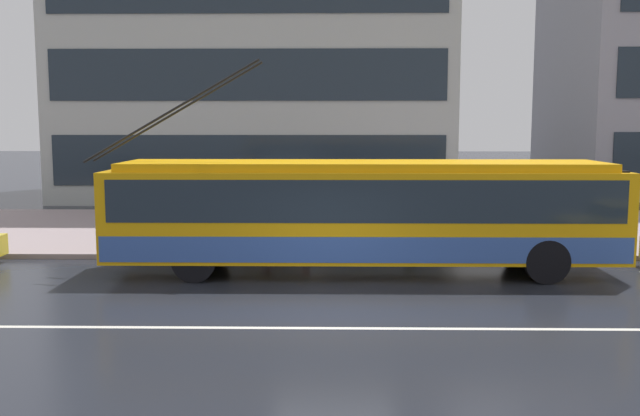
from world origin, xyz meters
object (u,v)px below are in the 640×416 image
at_px(bus_shelter, 261,183).
at_px(pedestrian_approaching_curb, 308,189).
at_px(pedestrian_at_shelter, 414,190).
at_px(pedestrian_walking_past, 265,194).
at_px(trolleybus, 363,212).

bearing_deg(bus_shelter, pedestrian_approaching_curb, 17.80).
distance_m(pedestrian_at_shelter, pedestrian_walking_past, 4.62).
relative_size(trolleybus, pedestrian_walking_past, 6.86).
xyz_separation_m(bus_shelter, pedestrian_at_shelter, (4.67, 0.53, -0.26)).
distance_m(trolleybus, pedestrian_walking_past, 4.34).
distance_m(trolleybus, pedestrian_at_shelter, 4.66).
bearing_deg(pedestrian_walking_past, bus_shelter, 109.21).
distance_m(trolleybus, bus_shelter, 4.79).
bearing_deg(pedestrian_approaching_curb, bus_shelter, -162.20).
relative_size(pedestrian_at_shelter, pedestrian_approaching_curb, 1.00).
distance_m(trolleybus, pedestrian_approaching_curb, 4.50).
bearing_deg(trolleybus, pedestrian_walking_past, 129.44).
bearing_deg(pedestrian_at_shelter, pedestrian_walking_past, -167.88).
relative_size(bus_shelter, pedestrian_walking_past, 2.20).
xyz_separation_m(bus_shelter, pedestrian_walking_past, (0.15, -0.44, -0.28)).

